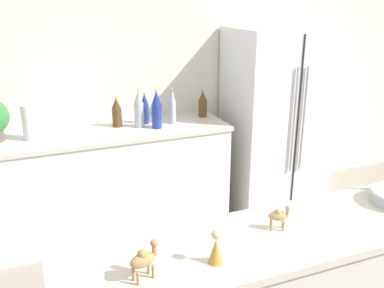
{
  "coord_description": "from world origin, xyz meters",
  "views": [
    {
      "loc": [
        -1.02,
        -0.98,
        1.98
      ],
      "look_at": [
        -0.07,
        1.38,
        1.08
      ],
      "focal_mm": 40.0,
      "sensor_mm": 36.0,
      "label": 1
    }
  ],
  "objects": [
    {
      "name": "wall_back",
      "position": [
        0.0,
        2.73,
        1.27
      ],
      "size": [
        8.0,
        0.06,
        2.55
      ],
      "color": "silver",
      "rests_on": "ground_plane"
    },
    {
      "name": "back_counter",
      "position": [
        -0.43,
        2.4,
        0.46
      ],
      "size": [
        2.04,
        0.63,
        0.91
      ],
      "color": "white",
      "rests_on": "ground_plane"
    },
    {
      "name": "refrigerator",
      "position": [
        1.17,
        2.35,
        0.85
      ],
      "size": [
        0.9,
        0.7,
        1.7
      ],
      "color": "white",
      "rests_on": "ground_plane"
    },
    {
      "name": "paper_towel_roll",
      "position": [
        -1.0,
        2.39,
        1.05
      ],
      "size": [
        0.12,
        0.12,
        0.27
      ],
      "color": "white",
      "rests_on": "back_counter"
    },
    {
      "name": "back_bottle_0",
      "position": [
        -0.32,
        2.47,
        1.03
      ],
      "size": [
        0.08,
        0.08,
        0.25
      ],
      "color": "brown",
      "rests_on": "back_counter"
    },
    {
      "name": "back_bottle_1",
      "position": [
        0.15,
        2.39,
        1.06
      ],
      "size": [
        0.06,
        0.06,
        0.31
      ],
      "color": "#B2B7BC",
      "rests_on": "back_counter"
    },
    {
      "name": "back_bottle_2",
      "position": [
        0.47,
        2.49,
        1.03
      ],
      "size": [
        0.08,
        0.08,
        0.25
      ],
      "color": "brown",
      "rests_on": "back_counter"
    },
    {
      "name": "back_bottle_3",
      "position": [
        -0.02,
        2.31,
        1.07
      ],
      "size": [
        0.08,
        0.08,
        0.33
      ],
      "color": "navy",
      "rests_on": "back_counter"
    },
    {
      "name": "back_bottle_4",
      "position": [
        -0.07,
        2.47,
        1.04
      ],
      "size": [
        0.07,
        0.07,
        0.27
      ],
      "color": "navy",
      "rests_on": "back_counter"
    },
    {
      "name": "back_bottle_5",
      "position": [
        -0.15,
        2.39,
        1.07
      ],
      "size": [
        0.08,
        0.08,
        0.32
      ],
      "color": "#B2B7BC",
      "rests_on": "back_counter"
    },
    {
      "name": "camel_figurine",
      "position": [
        -0.7,
        0.29,
        1.09
      ],
      "size": [
        0.12,
        0.08,
        0.14
      ],
      "color": "#A87F4C",
      "rests_on": "bar_counter"
    },
    {
      "name": "camel_figurine_second",
      "position": [
        -0.06,
        0.4,
        1.07
      ],
      "size": [
        0.09,
        0.07,
        0.12
      ],
      "color": "tan",
      "rests_on": "bar_counter"
    },
    {
      "name": "wise_man_figurine_crimson",
      "position": [
        -0.42,
        0.28,
        1.07
      ],
      "size": [
        0.06,
        0.06,
        0.14
      ],
      "color": "#B28933",
      "rests_on": "bar_counter"
    }
  ]
}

